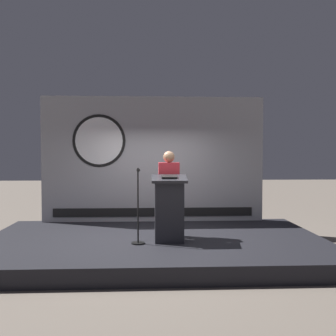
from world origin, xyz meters
name	(u,v)px	position (x,y,z in m)	size (l,w,h in m)	color
ground_plane	(155,253)	(0.00, 0.00, 0.00)	(40.00, 40.00, 0.00)	#6B6056
stage_platform	(155,245)	(0.00, 0.00, 0.15)	(6.40, 4.00, 0.30)	black
banner_display	(152,159)	(-0.04, 1.85, 1.76)	(5.20, 0.12, 2.93)	#9E9EA3
podium	(169,209)	(0.25, -0.35, 0.90)	(0.64, 0.50, 1.22)	#26262B
speaker_person	(169,193)	(0.27, 0.13, 1.14)	(0.40, 0.26, 1.65)	black
microphone_stand	(138,218)	(-0.31, -0.46, 0.76)	(0.24, 0.46, 1.35)	black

